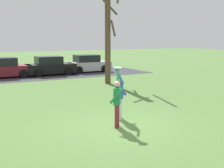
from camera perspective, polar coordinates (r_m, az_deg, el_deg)
ground_plane at (r=10.49m, az=1.73°, el=-8.25°), size 120.00×120.00×0.00m
person_catcher at (r=10.12m, az=1.00°, el=-3.15°), size 0.54×0.58×2.08m
person_defender at (r=11.12m, az=1.59°, el=-2.05°), size 0.63×0.66×2.04m
frisbee_disc at (r=10.16m, az=1.16°, el=3.24°), size 0.28×0.28×0.02m
parked_car_maroon at (r=24.54m, az=-20.52°, el=2.89°), size 4.13×2.09×1.59m
parked_car_black at (r=25.21m, az=-12.13°, el=3.41°), size 4.13×2.09×1.59m
parked_car_silver at (r=26.94m, az=-4.83°, el=3.93°), size 4.13×2.09×1.59m
parking_strip at (r=24.95m, az=-15.57°, el=1.55°), size 20.57×6.40×0.01m
bare_tree_tall at (r=19.84m, az=-0.74°, el=9.83°), size 2.05×1.55×7.05m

